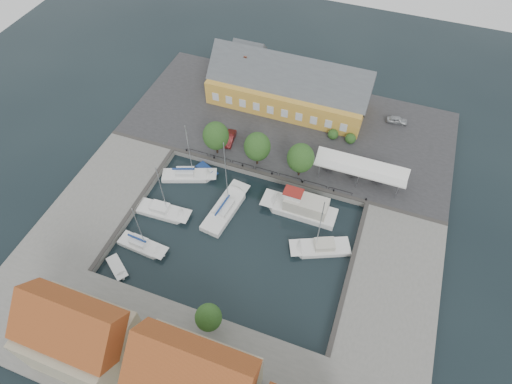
% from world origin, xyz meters
% --- Properties ---
extents(ground, '(140.00, 140.00, 0.00)m').
position_xyz_m(ground, '(0.00, 0.00, 0.00)').
color(ground, black).
rests_on(ground, ground).
extents(north_quay, '(56.00, 26.00, 1.00)m').
position_xyz_m(north_quay, '(0.00, 23.00, 0.50)').
color(north_quay, '#2D2D30').
rests_on(north_quay, ground).
extents(west_quay, '(12.00, 24.00, 1.00)m').
position_xyz_m(west_quay, '(-22.00, -2.00, 0.50)').
color(west_quay, slate).
rests_on(west_quay, ground).
extents(east_quay, '(12.00, 24.00, 1.00)m').
position_xyz_m(east_quay, '(22.00, -2.00, 0.50)').
color(east_quay, slate).
rests_on(east_quay, ground).
extents(south_bank, '(56.00, 14.00, 1.00)m').
position_xyz_m(south_bank, '(0.00, -21.00, 0.50)').
color(south_bank, slate).
rests_on(south_bank, ground).
extents(quay_edge_fittings, '(56.00, 24.72, 0.40)m').
position_xyz_m(quay_edge_fittings, '(0.02, 4.75, 1.06)').
color(quay_edge_fittings, '#383533').
rests_on(quay_edge_fittings, north_quay).
extents(warehouse, '(28.56, 14.00, 9.55)m').
position_xyz_m(warehouse, '(-2.60, 28.36, 4.43)').
color(warehouse, gold).
rests_on(warehouse, north_quay).
extents(tent_canopy, '(14.00, 4.00, 2.83)m').
position_xyz_m(tent_canopy, '(14.00, 14.50, 3.68)').
color(tent_canopy, white).
rests_on(tent_canopy, north_quay).
extents(quay_trees, '(18.20, 4.20, 6.30)m').
position_xyz_m(quay_trees, '(-2.00, 12.00, 4.88)').
color(quay_trees, black).
rests_on(quay_trees, north_quay).
extents(car_silver, '(3.77, 1.87, 1.24)m').
position_xyz_m(car_silver, '(17.69, 29.67, 1.62)').
color(car_silver, '#A9ADB1').
rests_on(car_silver, north_quay).
extents(car_red, '(1.93, 4.23, 1.34)m').
position_xyz_m(car_red, '(-8.13, 15.21, 1.67)').
color(car_red, '#4F1212').
rests_on(car_red, north_quay).
extents(center_sailboat, '(4.30, 10.65, 14.02)m').
position_xyz_m(center_sailboat, '(-3.52, 2.11, 0.36)').
color(center_sailboat, white).
rests_on(center_sailboat, ground).
extents(trawler, '(11.63, 3.54, 5.00)m').
position_xyz_m(trawler, '(7.33, 5.87, 1.02)').
color(trawler, white).
rests_on(trawler, ground).
extents(east_boat_b, '(8.86, 5.98, 11.64)m').
position_xyz_m(east_boat_b, '(11.80, 0.60, 0.26)').
color(east_boat_b, white).
rests_on(east_boat_b, ground).
extents(west_boat_a, '(9.00, 5.37, 11.62)m').
position_xyz_m(west_boat_a, '(-11.75, 6.28, 0.27)').
color(west_boat_a, white).
rests_on(west_boat_a, ground).
extents(west_boat_c, '(8.35, 2.96, 11.13)m').
position_xyz_m(west_boat_c, '(-12.15, -1.46, 0.26)').
color(west_boat_c, white).
rests_on(west_boat_c, ground).
extents(west_boat_d, '(7.56, 2.74, 10.07)m').
position_xyz_m(west_boat_d, '(-12.09, -7.80, 0.27)').
color(west_boat_d, white).
rests_on(west_boat_d, ground).
extents(launch_sw, '(4.36, 3.73, 0.98)m').
position_xyz_m(launch_sw, '(-13.59, -11.96, 0.09)').
color(launch_sw, white).
rests_on(launch_sw, ground).
extents(launch_nw, '(4.28, 3.11, 0.88)m').
position_xyz_m(launch_nw, '(-9.45, 8.47, 0.09)').
color(launch_nw, navy).
rests_on(launch_nw, ground).
extents(townhouses, '(36.30, 8.50, 12.00)m').
position_xyz_m(townhouses, '(1.93, -23.24, 5.82)').
color(townhouses, tan).
rests_on(townhouses, south_bank).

